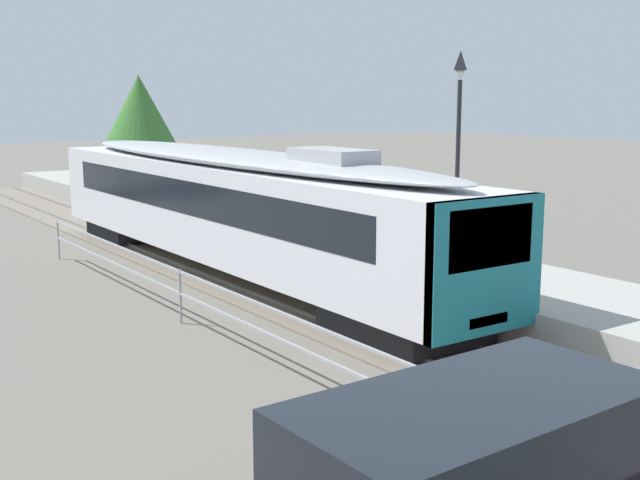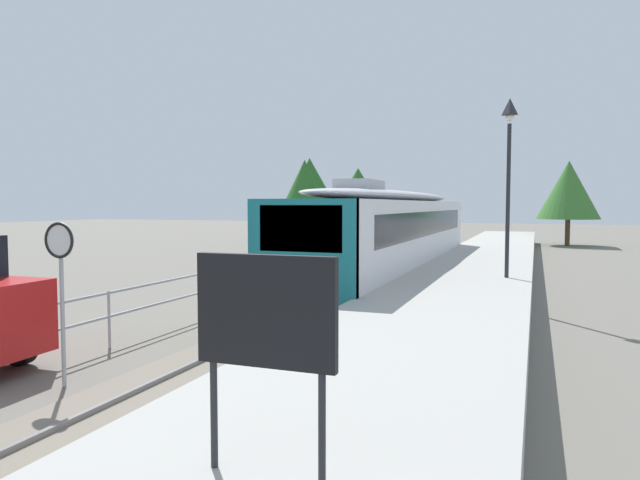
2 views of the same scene
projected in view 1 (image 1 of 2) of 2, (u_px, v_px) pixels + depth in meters
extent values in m
plane|color=#6B665B|center=(175.00, 312.00, 19.02)|extent=(160.00, 160.00, 0.00)
cube|color=slate|center=(281.00, 293.00, 20.70)|extent=(3.20, 60.00, 0.06)
cube|color=slate|center=(257.00, 295.00, 20.28)|extent=(0.08, 60.00, 0.08)
cube|color=slate|center=(305.00, 287.00, 21.09)|extent=(0.08, 60.00, 0.08)
cube|color=silver|center=(230.00, 208.00, 22.55)|extent=(2.80, 19.80, 2.55)
cube|color=#19757F|center=(486.00, 267.00, 14.62)|extent=(2.80, 0.24, 2.55)
cube|color=black|center=(490.00, 237.00, 14.46)|extent=(2.13, 0.08, 1.12)
cube|color=black|center=(230.00, 194.00, 22.48)|extent=(2.82, 16.63, 0.92)
ellipsoid|color=#A8AAAF|center=(229.00, 157.00, 22.30)|extent=(2.69, 19.01, 0.44)
cube|color=#A8AAAF|center=(332.00, 157.00, 18.24)|extent=(1.10, 2.20, 0.36)
cube|color=#EAE5C6|center=(487.00, 320.00, 14.74)|extent=(1.00, 0.10, 0.20)
cube|color=black|center=(402.00, 320.00, 16.75)|extent=(2.24, 3.20, 0.55)
cube|color=black|center=(132.00, 228.00, 28.88)|extent=(2.24, 3.20, 0.55)
cube|color=#A8A59E|center=(379.00, 263.00, 22.45)|extent=(3.90, 60.00, 0.90)
cylinder|color=#232328|center=(457.00, 168.00, 21.25)|extent=(0.12, 0.12, 4.60)
pyramid|color=#232328|center=(461.00, 60.00, 20.77)|extent=(0.34, 0.34, 0.50)
sphere|color=silver|center=(460.00, 73.00, 20.83)|extent=(0.24, 0.24, 0.24)
cube|color=#9EA0A5|center=(471.00, 390.00, 10.55)|extent=(0.05, 36.00, 0.05)
cube|color=#9EA0A5|center=(469.00, 426.00, 10.64)|extent=(0.05, 36.00, 0.05)
cylinder|color=#9EA0A5|center=(469.00, 431.00, 10.65)|extent=(0.06, 0.06, 1.25)
cylinder|color=#9EA0A5|center=(180.00, 296.00, 17.93)|extent=(0.06, 0.06, 1.25)
cylinder|color=#9EA0A5|center=(58.00, 240.00, 25.21)|extent=(0.06, 0.06, 1.25)
cube|color=black|center=(475.00, 439.00, 6.84)|extent=(3.45, 1.82, 0.80)
cylinder|color=brown|center=(142.00, 168.00, 47.03)|extent=(0.36, 0.36, 2.01)
cone|color=#38702D|center=(140.00, 113.00, 46.47)|extent=(4.60, 4.60, 4.41)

